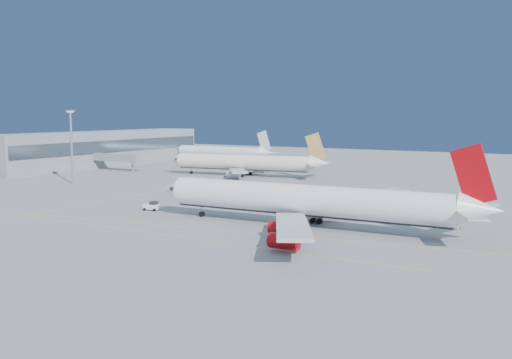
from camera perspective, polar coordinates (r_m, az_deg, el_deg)
The scene contains 9 objects.
ground at distance 120.83m, azimuth -5.12°, elevation -4.29°, with size 500.00×500.00×0.00m, color slate.
terminal at distance 258.85m, azimuth -15.06°, elevation 3.01°, with size 18.40×110.00×15.00m.
jet_bridge at distance 234.48m, azimuth -13.55°, elevation 2.13°, with size 23.60×3.60×6.90m.
taxiway_lines at distance 134.57m, azimuth -8.67°, elevation -3.21°, with size 118.86×140.00×0.02m.
airliner_virgin at distance 114.55m, azimuth 5.49°, elevation -2.18°, with size 72.12×64.79×17.80m.
airliner_etihad at distance 207.80m, azimuth -1.02°, elevation 1.70°, with size 62.41×57.07×16.32m.
airliner_third at distance 269.49m, azimuth -3.45°, elevation 2.75°, with size 56.95×52.47×15.28m.
pushback_tug at distance 137.21m, azimuth -10.35°, elevation -2.63°, with size 4.09×2.81×2.17m.
light_mast at distance 194.39m, azimuth -17.98°, elevation 3.74°, with size 2.07×2.07×23.92m.
Camera 1 is at (68.83, -96.65, 22.86)m, focal length 40.00 mm.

